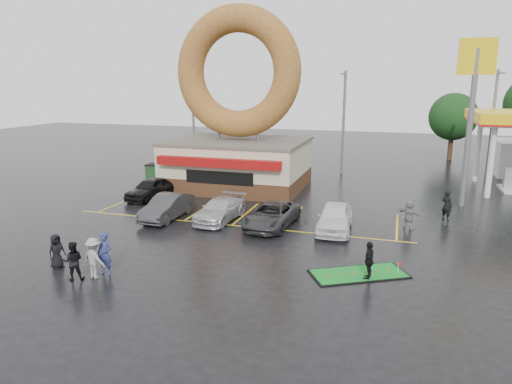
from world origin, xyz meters
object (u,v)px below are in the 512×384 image
(car_silver, at_px, (220,210))
(putting_green, at_px, (359,274))
(person_blue, at_px, (105,254))
(car_dgrey, at_px, (167,207))
(shell_sign, at_px, (473,92))
(car_grey, at_px, (272,215))
(donut_shop, at_px, (238,130))
(car_white, at_px, (335,217))
(car_black, at_px, (151,188))
(streetlight_left, at_px, (193,117))
(streetlight_right, at_px, (492,122))
(dumpster, at_px, (158,173))
(person_cameraman, at_px, (369,261))
(streetlight_mid, at_px, (343,120))

(car_silver, bearing_deg, putting_green, -29.41)
(person_blue, bearing_deg, car_dgrey, 98.84)
(car_dgrey, height_order, car_silver, car_dgrey)
(shell_sign, height_order, car_grey, shell_sign)
(donut_shop, distance_m, car_white, 12.93)
(car_black, height_order, putting_green, car_black)
(streetlight_left, xyz_separation_m, car_black, (2.43, -12.36, -4.05))
(car_grey, bearing_deg, streetlight_right, 57.25)
(dumpster, bearing_deg, car_dgrey, -59.32)
(car_black, bearing_deg, donut_shop, 57.56)
(person_cameraman, bearing_deg, car_silver, -115.84)
(streetlight_left, distance_m, streetlight_mid, 14.04)
(streetlight_right, distance_m, dumpster, 27.88)
(streetlight_mid, distance_m, streetlight_right, 12.04)
(person_blue, xyz_separation_m, person_cameraman, (10.62, 2.78, -0.10))
(streetlight_mid, xyz_separation_m, person_blue, (-6.68, -25.54, -3.87))
(streetlight_right, xyz_separation_m, putting_green, (-8.48, -23.38, -4.75))
(car_white, distance_m, putting_green, 5.96)
(donut_shop, relative_size, dumpster, 7.50)
(car_dgrey, height_order, person_blue, person_blue)
(shell_sign, distance_m, car_dgrey, 20.25)
(dumpster, xyz_separation_m, putting_green, (17.70, -14.73, -0.62))
(car_black, xyz_separation_m, putting_green, (15.10, -9.02, -0.70))
(car_white, bearing_deg, donut_shop, 131.85)
(streetlight_left, height_order, car_black, streetlight_left)
(car_dgrey, distance_m, person_blue, 8.26)
(streetlight_right, xyz_separation_m, dumpster, (-26.18, -8.65, -4.13))
(dumpster, relative_size, putting_green, 0.41)
(streetlight_left, bearing_deg, car_grey, -52.69)
(car_black, bearing_deg, shell_sign, 19.91)
(car_silver, xyz_separation_m, putting_green, (8.53, -5.60, -0.62))
(shell_sign, relative_size, car_dgrey, 2.43)
(streetlight_left, bearing_deg, streetlight_mid, 4.09)
(streetlight_right, bearing_deg, shell_sign, -106.83)
(car_black, bearing_deg, dumpster, 122.25)
(dumpster, bearing_deg, streetlight_left, 87.37)
(car_white, bearing_deg, streetlight_mid, 93.01)
(shell_sign, distance_m, car_grey, 15.07)
(streetlight_right, distance_m, car_grey, 23.07)
(streetlight_left, relative_size, person_blue, 4.93)
(car_white, bearing_deg, streetlight_right, 57.09)
(donut_shop, height_order, shell_sign, donut_shop)
(car_grey, relative_size, person_cameraman, 2.95)
(car_grey, bearing_deg, dumpster, 147.50)
(car_silver, relative_size, car_grey, 0.94)
(streetlight_right, relative_size, car_black, 2.09)
(person_cameraman, bearing_deg, car_black, -113.29)
(person_cameraman, bearing_deg, shell_sign, 167.83)
(car_grey, bearing_deg, streetlight_mid, 88.67)
(car_silver, relative_size, person_cameraman, 2.76)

